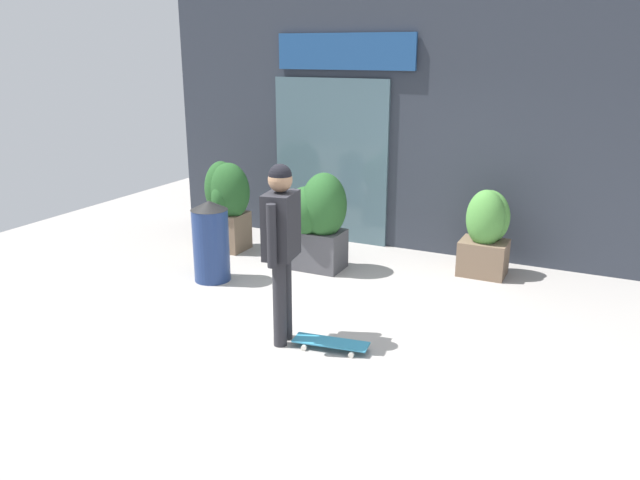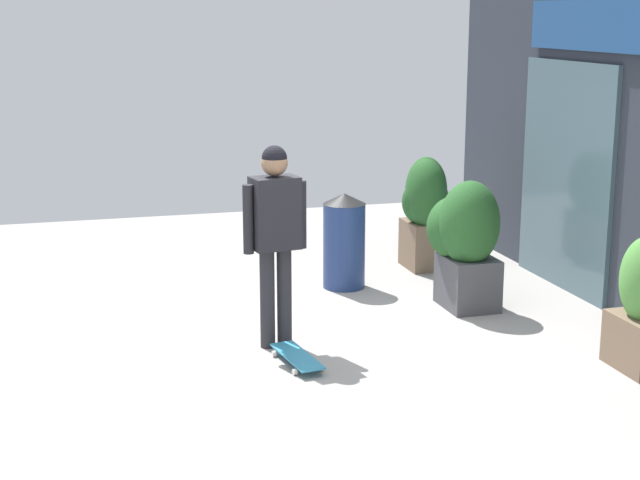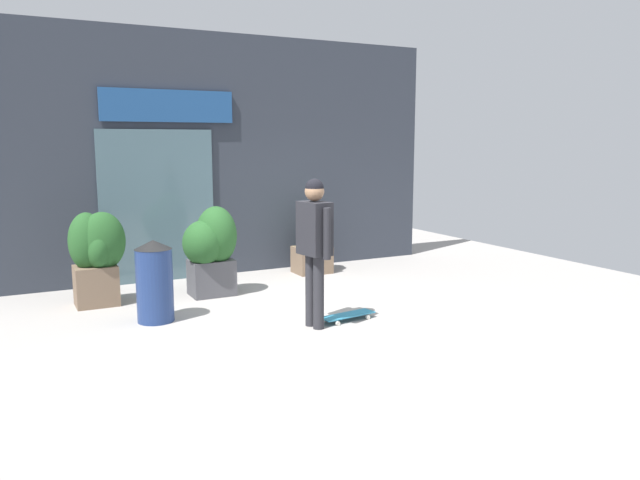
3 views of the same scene
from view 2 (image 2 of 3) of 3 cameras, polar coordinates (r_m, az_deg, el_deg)
The scene contains 6 objects.
ground_plane at distance 8.67m, azimuth 0.46°, elevation -6.16°, with size 12.00×12.00×0.00m, color #9E9993.
skateboarder at distance 8.36m, azimuth -2.65°, elevation 0.91°, with size 0.32×0.58×1.78m.
skateboard at distance 8.20m, azimuth -1.35°, elevation -6.85°, with size 0.76×0.33×0.08m.
planter_box_left at distance 11.11m, azimuth 6.22°, elevation 2.05°, with size 0.73×0.57×1.28m.
planter_box_mid at distance 9.66m, azimuth 8.47°, elevation 0.09°, with size 0.79×0.64×1.29m.
trash_bin at distance 10.31m, azimuth 1.42°, elevation -0.03°, with size 0.46×0.46×1.02m.
Camera 2 is at (7.85, -2.28, 2.88)m, focal length 54.61 mm.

